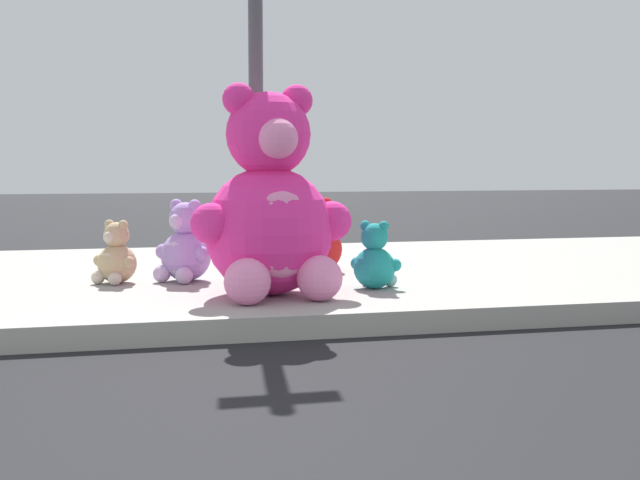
# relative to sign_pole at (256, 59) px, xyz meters

# --- Properties ---
(sidewalk) EXTENTS (28.00, 4.40, 0.15)m
(sidewalk) POSITION_rel_sign_pole_xyz_m (-1.00, 0.80, -1.77)
(sidewalk) COLOR #9E9B93
(sidewalk) RESTS_ON ground_plane
(sign_pole) EXTENTS (0.56, 0.11, 3.20)m
(sign_pole) POSITION_rel_sign_pole_xyz_m (0.00, 0.00, 0.00)
(sign_pole) COLOR #4C4C51
(sign_pole) RESTS_ON sidewalk
(plush_pink_large) EXTENTS (1.13, 1.00, 1.46)m
(plush_pink_large) POSITION_rel_sign_pole_xyz_m (0.00, -0.59, -1.11)
(plush_pink_large) COLOR #F22D93
(plush_pink_large) RESTS_ON sidewalk
(plush_red) EXTENTS (0.44, 0.45, 0.63)m
(plush_red) POSITION_rel_sign_pole_xyz_m (0.62, 0.59, -1.45)
(plush_red) COLOR red
(plush_red) RESTS_ON sidewalk
(plush_brown) EXTENTS (0.39, 0.43, 0.56)m
(plush_brown) POSITION_rel_sign_pole_xyz_m (0.08, 1.01, -1.47)
(plush_brown) COLOR olive
(plush_brown) RESTS_ON sidewalk
(plush_teal) EXTENTS (0.35, 0.36, 0.50)m
(plush_teal) POSITION_rel_sign_pole_xyz_m (0.80, -0.44, -1.50)
(plush_teal) COLOR teal
(plush_teal) RESTS_ON sidewalk
(plush_tan) EXTENTS (0.34, 0.35, 0.49)m
(plush_tan) POSITION_rel_sign_pole_xyz_m (-1.05, 0.27, -1.50)
(plush_tan) COLOR tan
(plush_tan) RESTS_ON sidewalk
(plush_lavender) EXTENTS (0.46, 0.46, 0.64)m
(plush_lavender) POSITION_rel_sign_pole_xyz_m (-0.53, 0.26, -1.44)
(plush_lavender) COLOR #B28CD8
(plush_lavender) RESTS_ON sidewalk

